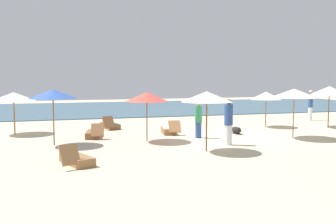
# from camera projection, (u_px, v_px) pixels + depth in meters

# --- Properties ---
(ground_plane) EXTENTS (60.00, 60.00, 0.00)m
(ground_plane) POSITION_uv_depth(u_px,v_px,m) (215.00, 137.00, 18.03)
(ground_plane) COLOR beige
(ocean_water) EXTENTS (48.00, 16.00, 0.06)m
(ocean_water) POSITION_uv_depth(u_px,v_px,m) (138.00, 108.00, 34.28)
(ocean_water) COLOR #3D6075
(ocean_water) RESTS_ON ground_plane
(umbrella_0) EXTENTS (2.08, 2.08, 2.24)m
(umbrella_0) POSITION_uv_depth(u_px,v_px,m) (294.00, 93.00, 17.43)
(umbrella_0) COLOR brown
(umbrella_0) RESTS_ON ground_plane
(umbrella_1) EXTENTS (1.91, 1.91, 2.28)m
(umbrella_1) POSITION_uv_depth(u_px,v_px,m) (53.00, 94.00, 15.63)
(umbrella_1) COLOR brown
(umbrella_1) RESTS_ON ground_plane
(umbrella_2) EXTENTS (1.86, 1.86, 2.12)m
(umbrella_2) POSITION_uv_depth(u_px,v_px,m) (147.00, 97.00, 16.63)
(umbrella_2) COLOR brown
(umbrella_2) RESTS_ON ground_plane
(umbrella_3) EXTENTS (2.15, 2.15, 2.25)m
(umbrella_3) POSITION_uv_depth(u_px,v_px,m) (329.00, 91.00, 21.24)
(umbrella_3) COLOR brown
(umbrella_3) RESTS_ON ground_plane
(umbrella_4) EXTENTS (1.71, 1.71, 1.96)m
(umbrella_4) POSITION_uv_depth(u_px,v_px,m) (266.00, 96.00, 21.43)
(umbrella_4) COLOR olive
(umbrella_4) RESTS_ON ground_plane
(umbrella_5) EXTENTS (1.91, 1.91, 2.25)m
(umbrella_5) POSITION_uv_depth(u_px,v_px,m) (207.00, 97.00, 14.37)
(umbrella_5) COLOR brown
(umbrella_5) RESTS_ON ground_plane
(umbrella_6) EXTENTS (2.10, 2.10, 2.03)m
(umbrella_6) POSITION_uv_depth(u_px,v_px,m) (14.00, 97.00, 18.75)
(umbrella_6) COLOR brown
(umbrella_6) RESTS_ON ground_plane
(lounger_0) EXTENTS (0.88, 1.76, 0.70)m
(lounger_0) POSITION_uv_depth(u_px,v_px,m) (94.00, 134.00, 17.84)
(lounger_0) COLOR brown
(lounger_0) RESTS_ON ground_plane
(lounger_1) EXTENTS (0.98, 1.75, 0.72)m
(lounger_1) POSITION_uv_depth(u_px,v_px,m) (110.00, 125.00, 20.83)
(lounger_1) COLOR brown
(lounger_1) RESTS_ON ground_plane
(lounger_2) EXTENTS (1.13, 1.74, 0.74)m
(lounger_2) POSITION_uv_depth(u_px,v_px,m) (76.00, 159.00, 12.36)
(lounger_2) COLOR olive
(lounger_2) RESTS_ON ground_plane
(lounger_3) EXTENTS (0.84, 1.76, 0.69)m
(lounger_3) POSITION_uv_depth(u_px,v_px,m) (169.00, 130.00, 19.06)
(lounger_3) COLOR olive
(lounger_3) RESTS_ON ground_plane
(person_1) EXTENTS (0.40, 0.40, 1.94)m
(person_1) POSITION_uv_depth(u_px,v_px,m) (310.00, 105.00, 24.57)
(person_1) COLOR white
(person_1) RESTS_ON ground_plane
(person_2) EXTENTS (0.48, 0.48, 1.89)m
(person_2) POSITION_uv_depth(u_px,v_px,m) (228.00, 122.00, 15.86)
(person_2) COLOR white
(person_2) RESTS_ON ground_plane
(person_3) EXTENTS (0.39, 0.39, 1.65)m
(person_3) POSITION_uv_depth(u_px,v_px,m) (198.00, 120.00, 17.68)
(person_3) COLOR #2D4C8C
(person_3) RESTS_ON ground_plane
(dog) EXTENTS (0.41, 0.80, 0.37)m
(dog) POSITION_uv_depth(u_px,v_px,m) (237.00, 130.00, 18.92)
(dog) COLOR black
(dog) RESTS_ON ground_plane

